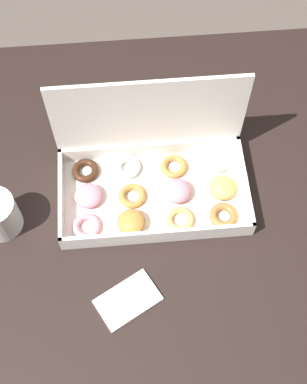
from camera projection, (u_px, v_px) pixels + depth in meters
ground_plane at (163, 301)px, 1.85m from camera, size 8.00×8.00×0.00m
dining_table at (167, 222)px, 1.27m from camera, size 1.10×0.97×0.76m
donut_box at (154, 174)px, 1.15m from camera, size 0.41×0.23×0.25m
paper_napkin at (128, 300)px, 1.07m from camera, size 0.14×0.13×0.01m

